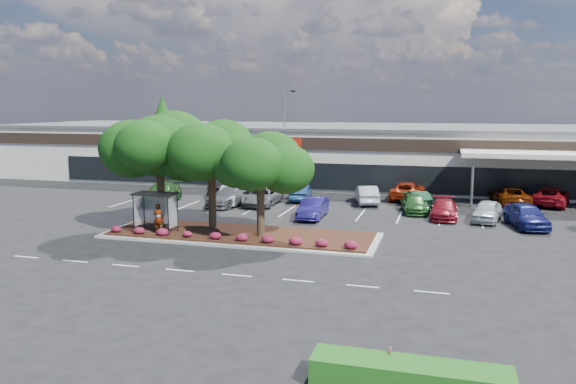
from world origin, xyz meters
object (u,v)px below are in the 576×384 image
(light_pole, at_px, (285,143))
(car_1, at_px, (232,196))
(survey_stake, at_px, (389,359))
(car_0, at_px, (162,194))

(light_pole, relative_size, car_1, 1.81)
(survey_stake, relative_size, car_0, 0.19)
(light_pole, height_order, car_0, light_pole)
(light_pole, bearing_deg, survey_stake, -69.67)
(light_pole, xyz_separation_m, car_0, (-7.29, -13.93, -3.67))
(light_pole, xyz_separation_m, survey_stake, (15.18, -40.97, -3.82))
(car_0, bearing_deg, car_1, -5.39)
(survey_stake, height_order, car_1, car_1)
(survey_stake, xyz_separation_m, car_1, (-16.11, 27.58, 0.11))
(light_pole, relative_size, car_0, 1.72)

